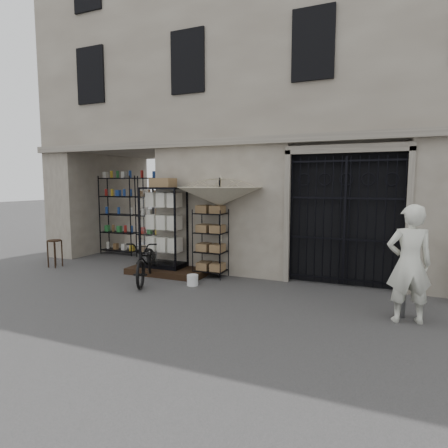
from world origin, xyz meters
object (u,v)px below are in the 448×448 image
at_px(display_cabinet, 164,232).
at_px(wire_rack, 211,244).
at_px(white_bucket, 193,280).
at_px(bicycle, 147,282).
at_px(shopkeeper, 406,322).
at_px(wooden_stool, 55,253).
at_px(market_umbrella, 220,192).
at_px(steel_bollard, 401,294).

relative_size(display_cabinet, wire_rack, 1.33).
height_order(white_bucket, bicycle, bicycle).
height_order(display_cabinet, shopkeeper, display_cabinet).
bearing_deg(white_bucket, wooden_stool, 177.40).
relative_size(wire_rack, white_bucket, 6.58).
bearing_deg(market_umbrella, wooden_stool, -171.60).
relative_size(market_umbrella, shopkeeper, 1.48).
bearing_deg(display_cabinet, steel_bollard, -0.53).
bearing_deg(wire_rack, bicycle, -125.06).
height_order(market_umbrella, shopkeeper, market_umbrella).
height_order(wooden_stool, steel_bollard, steel_bollard).
bearing_deg(wire_rack, wooden_stool, -157.34).
bearing_deg(steel_bollard, market_umbrella, 162.19).
xyz_separation_m(market_umbrella, white_bucket, (-0.28, -0.87, -1.95)).
bearing_deg(wire_rack, display_cabinet, -162.00).
xyz_separation_m(wire_rack, shopkeeper, (4.22, -1.46, -0.81)).
xyz_separation_m(display_cabinet, steel_bollard, (5.41, -1.16, -0.66)).
xyz_separation_m(wire_rack, bicycle, (-1.16, -1.01, -0.81)).
bearing_deg(wire_rack, shopkeeper, -5.20).
bearing_deg(bicycle, steel_bollard, -25.79).
distance_m(bicycle, shopkeeper, 5.40).
relative_size(display_cabinet, shopkeeper, 1.13).
relative_size(display_cabinet, bicycle, 1.17).
bearing_deg(steel_bollard, wire_rack, 163.17).
bearing_deg(steel_bollard, display_cabinet, 167.88).
distance_m(display_cabinet, market_umbrella, 1.82).
bearing_deg(white_bucket, market_umbrella, 72.24).
distance_m(market_umbrella, shopkeeper, 4.73).
distance_m(display_cabinet, shopkeeper, 5.76).
height_order(steel_bollard, shopkeeper, steel_bollard).
xyz_separation_m(white_bucket, bicycle, (-1.11, -0.14, -0.12)).
bearing_deg(wooden_stool, display_cabinet, 10.70).
height_order(white_bucket, steel_bollard, steel_bollard).
bearing_deg(steel_bollard, shopkeeper, -68.74).
xyz_separation_m(white_bucket, steel_bollard, (4.19, -0.38, 0.28)).
height_order(wooden_stool, shopkeeper, wooden_stool).
height_order(bicycle, steel_bollard, bicycle).
bearing_deg(bicycle, market_umbrella, 12.85).
relative_size(steel_bollard, shopkeeper, 0.41).
distance_m(display_cabinet, bicycle, 1.40).
bearing_deg(white_bucket, display_cabinet, 147.49).
distance_m(display_cabinet, wire_rack, 1.29).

